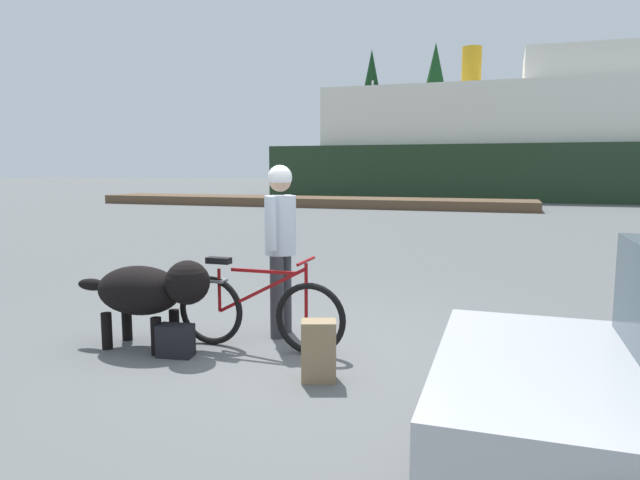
{
  "coord_description": "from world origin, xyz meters",
  "views": [
    {
      "loc": [
        1.82,
        -4.89,
        1.73
      ],
      "look_at": [
        -0.36,
        1.77,
        0.83
      ],
      "focal_mm": 31.7,
      "sensor_mm": 36.0,
      "label": 1
    }
  ],
  "objects_px": {
    "sailboat_moored": "(371,186)",
    "person_cyclist": "(280,233)",
    "dog": "(149,290)",
    "backpack": "(319,351)",
    "handbag_pannier": "(176,341)",
    "ferry_boat": "(533,145)",
    "bicycle": "(258,311)"
  },
  "relations": [
    {
      "from": "handbag_pannier",
      "to": "backpack",
      "type": "bearing_deg",
      "value": -6.04
    },
    {
      "from": "person_cyclist",
      "to": "sailboat_moored",
      "type": "bearing_deg",
      "value": 101.35
    },
    {
      "from": "dog",
      "to": "backpack",
      "type": "relative_size",
      "value": 2.9
    },
    {
      "from": "ferry_boat",
      "to": "sailboat_moored",
      "type": "relative_size",
      "value": 3.73
    },
    {
      "from": "sailboat_moored",
      "to": "person_cyclist",
      "type": "bearing_deg",
      "value": -78.65
    },
    {
      "from": "dog",
      "to": "person_cyclist",
      "type": "bearing_deg",
      "value": 37.85
    },
    {
      "from": "handbag_pannier",
      "to": "dog",
      "type": "bearing_deg",
      "value": 158.69
    },
    {
      "from": "bicycle",
      "to": "dog",
      "type": "xyz_separation_m",
      "value": [
        -0.99,
        -0.29,
        0.19
      ]
    },
    {
      "from": "person_cyclist",
      "to": "dog",
      "type": "xyz_separation_m",
      "value": [
        -1.03,
        -0.8,
        -0.5
      ]
    },
    {
      "from": "handbag_pannier",
      "to": "sailboat_moored",
      "type": "distance_m",
      "value": 34.16
    },
    {
      "from": "dog",
      "to": "ferry_boat",
      "type": "xyz_separation_m",
      "value": [
        4.6,
        29.66,
        2.41
      ]
    },
    {
      "from": "backpack",
      "to": "sailboat_moored",
      "type": "xyz_separation_m",
      "value": [
        -7.33,
        33.79,
        0.24
      ]
    },
    {
      "from": "backpack",
      "to": "ferry_boat",
      "type": "height_order",
      "value": "ferry_boat"
    },
    {
      "from": "handbag_pannier",
      "to": "ferry_boat",
      "type": "distance_m",
      "value": 30.24
    },
    {
      "from": "person_cyclist",
      "to": "backpack",
      "type": "distance_m",
      "value": 1.56
    },
    {
      "from": "person_cyclist",
      "to": "backpack",
      "type": "xyz_separation_m",
      "value": [
        0.77,
        -1.09,
        -0.81
      ]
    },
    {
      "from": "bicycle",
      "to": "handbag_pannier",
      "type": "height_order",
      "value": "bicycle"
    },
    {
      "from": "sailboat_moored",
      "to": "backpack",
      "type": "bearing_deg",
      "value": -77.76
    },
    {
      "from": "bicycle",
      "to": "backpack",
      "type": "bearing_deg",
      "value": -35.83
    },
    {
      "from": "bicycle",
      "to": "person_cyclist",
      "type": "distance_m",
      "value": 0.86
    },
    {
      "from": "backpack",
      "to": "sailboat_moored",
      "type": "relative_size",
      "value": 0.07
    },
    {
      "from": "person_cyclist",
      "to": "sailboat_moored",
      "type": "relative_size",
      "value": 0.23
    },
    {
      "from": "person_cyclist",
      "to": "handbag_pannier",
      "type": "relative_size",
      "value": 5.49
    },
    {
      "from": "bicycle",
      "to": "handbag_pannier",
      "type": "xyz_separation_m",
      "value": [
        -0.63,
        -0.43,
        -0.22
      ]
    },
    {
      "from": "ferry_boat",
      "to": "backpack",
      "type": "bearing_deg",
      "value": -95.35
    },
    {
      "from": "bicycle",
      "to": "ferry_boat",
      "type": "height_order",
      "value": "ferry_boat"
    },
    {
      "from": "backpack",
      "to": "dog",
      "type": "bearing_deg",
      "value": 170.75
    },
    {
      "from": "ferry_boat",
      "to": "sailboat_moored",
      "type": "bearing_deg",
      "value": 159.26
    },
    {
      "from": "backpack",
      "to": "ferry_boat",
      "type": "relative_size",
      "value": 0.02
    },
    {
      "from": "bicycle",
      "to": "person_cyclist",
      "type": "xyz_separation_m",
      "value": [
        0.03,
        0.51,
        0.69
      ]
    },
    {
      "from": "dog",
      "to": "handbag_pannier",
      "type": "xyz_separation_m",
      "value": [
        0.36,
        -0.14,
        -0.42
      ]
    },
    {
      "from": "dog",
      "to": "backpack",
      "type": "height_order",
      "value": "dog"
    }
  ]
}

